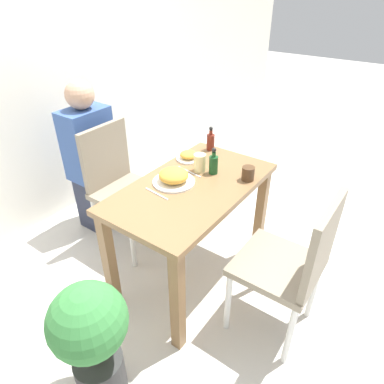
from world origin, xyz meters
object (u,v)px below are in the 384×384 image
object	(u,v)px
drink_cup	(248,174)
sauce_bottle	(211,141)
person_figure	(91,159)
juice_glass	(200,163)
condiment_bottle	(214,164)
chair_near	(293,262)
food_plate	(174,177)
chair_far	(120,182)
side_plate	(188,156)
potted_plant_left	(92,336)

from	to	relation	value
drink_cup	sauce_bottle	size ratio (longest dim) A/B	0.50
drink_cup	person_figure	world-z (taller)	person_figure
juice_glass	condiment_bottle	xyz separation A→B (m)	(0.03, -0.08, 0.01)
chair_near	sauce_bottle	bearing A→B (deg)	-121.29
food_plate	drink_cup	distance (m)	0.44
chair_far	juice_glass	distance (m)	0.65
chair_near	person_figure	distance (m)	1.65
condiment_bottle	person_figure	bearing A→B (deg)	97.91
chair_far	sauce_bottle	world-z (taller)	chair_far
side_plate	person_figure	bearing A→B (deg)	104.46
side_plate	potted_plant_left	distance (m)	1.23
juice_glass	sauce_bottle	world-z (taller)	sauce_bottle
juice_glass	chair_far	bearing A→B (deg)	104.94
drink_cup	side_plate	bearing A→B (deg)	88.84
condiment_bottle	person_figure	world-z (taller)	person_figure
chair_far	condiment_bottle	size ratio (longest dim) A/B	5.37
food_plate	person_figure	distance (m)	0.90
condiment_bottle	juice_glass	bearing A→B (deg)	107.49
potted_plant_left	chair_near	bearing A→B (deg)	-34.03
juice_glass	condiment_bottle	distance (m)	0.09
chair_near	potted_plant_left	distance (m)	1.02
food_plate	sauce_bottle	distance (m)	0.51
chair_near	juice_glass	xyz separation A→B (m)	(0.21, 0.73, 0.26)
juice_glass	sauce_bottle	xyz separation A→B (m)	(0.30, 0.11, 0.01)
food_plate	drink_cup	bearing A→B (deg)	-50.08
chair_far	person_figure	size ratio (longest dim) A/B	0.78
chair_near	juice_glass	distance (m)	0.80
drink_cup	sauce_bottle	xyz separation A→B (m)	(0.22, 0.41, 0.02)
side_plate	sauce_bottle	size ratio (longest dim) A/B	0.94
food_plate	potted_plant_left	xyz separation A→B (m)	(-0.85, -0.20, -0.34)
food_plate	side_plate	size ratio (longest dim) A/B	1.57
sauce_bottle	person_figure	xyz separation A→B (m)	(-0.41, 0.80, -0.21)
sauce_bottle	chair_near	bearing A→B (deg)	-121.29
chair_near	juice_glass	world-z (taller)	chair_near
person_figure	sauce_bottle	bearing A→B (deg)	-62.90
food_plate	sauce_bottle	bearing A→B (deg)	7.94
condiment_bottle	food_plate	bearing A→B (deg)	151.48
drink_cup	potted_plant_left	xyz separation A→B (m)	(-1.13, 0.14, -0.34)
potted_plant_left	side_plate	bearing A→B (deg)	15.04
food_plate	sauce_bottle	xyz separation A→B (m)	(0.50, 0.07, 0.03)
potted_plant_left	drink_cup	bearing A→B (deg)	-6.89
condiment_bottle	sauce_bottle	bearing A→B (deg)	35.87
food_plate	potted_plant_left	world-z (taller)	food_plate
sauce_bottle	person_figure	size ratio (longest dim) A/B	0.15
chair_near	food_plate	world-z (taller)	chair_near
sauce_bottle	condiment_bottle	size ratio (longest dim) A/B	1.00
chair_near	drink_cup	distance (m)	0.57
side_plate	drink_cup	size ratio (longest dim) A/B	1.89
sauce_bottle	food_plate	bearing A→B (deg)	-172.06
chair_far	drink_cup	distance (m)	0.94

